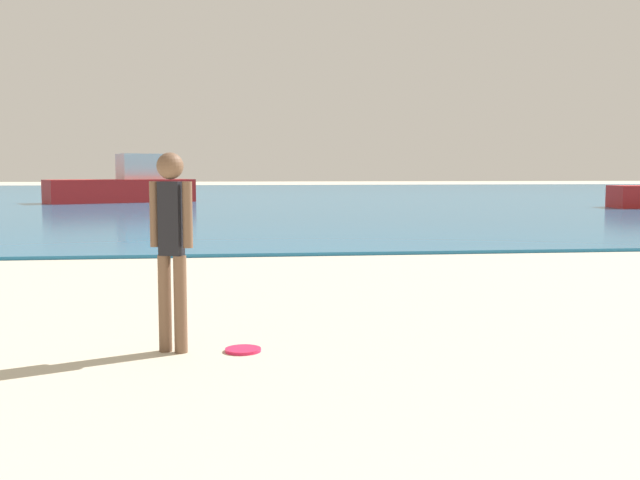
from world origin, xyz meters
The scene contains 4 objects.
water centered at (0.00, 43.48, 0.03)m, with size 160.00×60.00×0.06m, color #1E6B9E.
person_standing centered at (-1.85, 7.17, 0.88)m, with size 0.33×0.21×1.55m.
frisbee centered at (-1.31, 7.11, 0.01)m, with size 0.28×0.28×0.03m, color #E51E4C.
boat_far centered at (-5.85, 34.20, 0.78)m, with size 6.41×4.31×2.09m.
Camera 1 is at (-1.40, 1.43, 1.41)m, focal length 41.39 mm.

